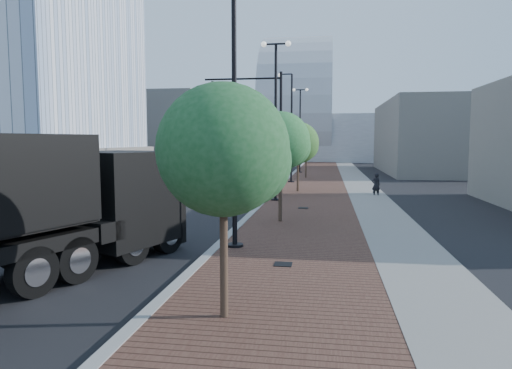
# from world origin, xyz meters

# --- Properties ---
(sidewalk) EXTENTS (7.00, 140.00, 0.12)m
(sidewalk) POSITION_xyz_m (3.50, 40.00, 0.06)
(sidewalk) COLOR #4C2D23
(sidewalk) RESTS_ON ground
(concrete_strip) EXTENTS (2.40, 140.00, 0.13)m
(concrete_strip) POSITION_xyz_m (6.20, 40.00, 0.07)
(concrete_strip) COLOR slate
(concrete_strip) RESTS_ON ground
(curb) EXTENTS (0.30, 140.00, 0.14)m
(curb) POSITION_xyz_m (0.00, 40.00, 0.07)
(curb) COLOR gray
(curb) RESTS_ON ground
(west_sidewalk) EXTENTS (4.00, 140.00, 0.12)m
(west_sidewalk) POSITION_xyz_m (-13.00, 40.00, 0.06)
(west_sidewalk) COLOR slate
(west_sidewalk) RESTS_ON ground
(dump_truck) EXTENTS (7.28, 13.92, 3.78)m
(dump_truck) POSITION_xyz_m (-4.02, 5.61, 1.59)
(dump_truck) COLOR black
(dump_truck) RESTS_ON ground
(white_sedan) EXTENTS (2.74, 4.99, 1.56)m
(white_sedan) POSITION_xyz_m (-2.58, 26.76, 0.78)
(white_sedan) COLOR white
(white_sedan) RESTS_ON ground
(dark_car_mid) EXTENTS (2.76, 4.41, 1.14)m
(dark_car_mid) POSITION_xyz_m (-5.27, 26.05, 0.57)
(dark_car_mid) COLOR black
(dark_car_mid) RESTS_ON ground
(dark_car_far) EXTENTS (2.67, 4.44, 1.20)m
(dark_car_far) POSITION_xyz_m (-2.18, 51.57, 0.60)
(dark_car_far) COLOR black
(dark_car_far) RESTS_ON ground
(pedestrian) EXTENTS (0.65, 0.53, 1.54)m
(pedestrian) POSITION_xyz_m (6.72, 25.47, 0.77)
(pedestrian) COLOR black
(pedestrian) RESTS_ON ground
(streetlight_1) EXTENTS (1.44, 0.56, 9.21)m
(streetlight_1) POSITION_xyz_m (0.49, 10.00, 4.34)
(streetlight_1) COLOR black
(streetlight_1) RESTS_ON ground
(streetlight_2) EXTENTS (1.72, 0.56, 9.28)m
(streetlight_2) POSITION_xyz_m (0.60, 22.00, 4.82)
(streetlight_2) COLOR black
(streetlight_2) RESTS_ON ground
(streetlight_3) EXTENTS (1.44, 0.56, 9.21)m
(streetlight_3) POSITION_xyz_m (0.49, 34.00, 4.34)
(streetlight_3) COLOR black
(streetlight_3) RESTS_ON ground
(streetlight_4) EXTENTS (1.72, 0.56, 9.28)m
(streetlight_4) POSITION_xyz_m (0.60, 46.00, 4.82)
(streetlight_4) COLOR black
(streetlight_4) RESTS_ON ground
(traffic_mast) EXTENTS (5.09, 0.20, 8.00)m
(traffic_mast) POSITION_xyz_m (-0.30, 25.00, 4.98)
(traffic_mast) COLOR black
(traffic_mast) RESTS_ON ground
(tree_0) EXTENTS (2.61, 2.60, 4.74)m
(tree_0) POSITION_xyz_m (1.65, 4.02, 3.43)
(tree_0) COLOR #382619
(tree_0) RESTS_ON ground
(tree_1) EXTENTS (2.56, 2.54, 4.87)m
(tree_1) POSITION_xyz_m (1.65, 15.02, 3.59)
(tree_1) COLOR #382619
(tree_1) RESTS_ON ground
(tree_2) EXTENTS (2.86, 2.86, 4.90)m
(tree_2) POSITION_xyz_m (1.65, 27.02, 3.46)
(tree_2) COLOR #382619
(tree_2) RESTS_ON ground
(tree_3) EXTENTS (2.24, 2.17, 4.36)m
(tree_3) POSITION_xyz_m (1.65, 39.02, 3.26)
(tree_3) COLOR #382619
(tree_3) RESTS_ON ground
(tower_podium) EXTENTS (19.00, 19.00, 3.00)m
(tower_podium) POSITION_xyz_m (-24.00, 32.00, 1.50)
(tower_podium) COLOR #66625B
(tower_podium) RESTS_ON ground
(convention_center) EXTENTS (50.00, 30.00, 50.00)m
(convention_center) POSITION_xyz_m (-2.00, 85.00, 6.00)
(convention_center) COLOR #9EA1A7
(convention_center) RESTS_ON ground
(commercial_block_nw) EXTENTS (14.00, 20.00, 10.00)m
(commercial_block_nw) POSITION_xyz_m (-20.00, 60.00, 5.00)
(commercial_block_nw) COLOR slate
(commercial_block_nw) RESTS_ON ground
(commercial_block_ne) EXTENTS (12.00, 22.00, 8.00)m
(commercial_block_ne) POSITION_xyz_m (16.00, 50.00, 4.00)
(commercial_block_ne) COLOR slate
(commercial_block_ne) RESTS_ON ground
(utility_cover_1) EXTENTS (0.50, 0.50, 0.02)m
(utility_cover_1) POSITION_xyz_m (2.40, 8.00, 0.13)
(utility_cover_1) COLOR black
(utility_cover_1) RESTS_ON sidewalk
(utility_cover_2) EXTENTS (0.50, 0.50, 0.02)m
(utility_cover_2) POSITION_xyz_m (2.40, 19.00, 0.13)
(utility_cover_2) COLOR black
(utility_cover_2) RESTS_ON sidewalk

